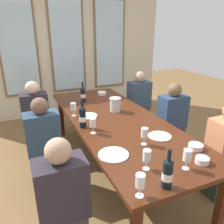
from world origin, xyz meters
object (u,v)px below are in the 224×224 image
Objects in this scene: white_plate_0 at (88,116)px; wine_glass_0 at (93,123)px; wine_bottle_0 at (83,94)px; seated_person_2 at (36,120)px; metal_pitcher at (115,104)px; wine_glass_1 at (144,134)px; tasting_bowl_1 at (196,147)px; wine_glass_3 at (140,181)px; dining_table at (115,123)px; tasting_bowl_0 at (202,160)px; seated_person_0 at (44,146)px; seated_person_3 at (139,104)px; seated_person_4 at (63,206)px; wine_bottle_1 at (83,117)px; tasting_bowl_2 at (102,93)px; seated_person_1 at (171,123)px; wine_bottle_2 at (167,173)px; wine_glass_2 at (187,156)px; seated_person_5 at (224,153)px; wine_glass_4 at (73,107)px; wine_glass_5 at (147,156)px; white_plate_2 at (160,136)px; white_plate_1 at (113,154)px.

wine_glass_0 is (-0.10, -0.50, 0.11)m from white_plate_0.
wine_bottle_0 is 0.80m from seated_person_2.
metal_pitcher reaches higher than wine_glass_1.
wine_glass_3 is (-0.81, -0.34, 0.10)m from tasting_bowl_1.
tasting_bowl_0 is at bearing -77.83° from dining_table.
seated_person_0 is 1.00× the size of seated_person_2.
seated_person_3 reaches higher than wine_glass_1.
seated_person_3 is at bearing 47.21° from seated_person_4.
seated_person_0 reaches higher than wine_bottle_1.
metal_pitcher is 0.84m from tasting_bowl_2.
seated_person_1 is 2.00m from seated_person_2.
wine_glass_3 reaches higher than tasting_bowl_2.
wine_glass_1 is at bearing 73.21° from wine_bottle_2.
wine_bottle_2 is 0.28× the size of seated_person_0.
wine_bottle_1 is at bearing 115.28° from wine_glass_2.
seated_person_5 reaches higher than tasting_bowl_0.
dining_table is at bearing 93.72° from wine_glass_2.
wine_glass_1 is at bearing -66.80° from wine_glass_4.
seated_person_4 is (0.00, -1.03, 0.00)m from seated_person_0.
tasting_bowl_0 is 0.66× the size of wine_glass_5.
wine_bottle_0 is 1.11m from seated_person_0.
dining_table is at bearing 78.58° from wine_glass_5.
tasting_bowl_1 is 0.12× the size of seated_person_4.
white_plate_0 is 1.00m from tasting_bowl_2.
wine_glass_4 reaches higher than white_plate_2.
seated_person_4 is at bearing -151.11° from seated_person_1.
wine_glass_1 is at bearing -61.83° from seated_person_2.
wine_bottle_2 is 0.68m from tasting_bowl_1.
tasting_bowl_0 is (0.04, -0.55, 0.02)m from white_plate_2.
tasting_bowl_0 is (0.15, -1.44, -0.07)m from metal_pitcher.
wine_bottle_0 is 2.67× the size of tasting_bowl_0.
white_plate_1 is 1.94m from tasting_bowl_2.
wine_glass_2 is at bearing -104.23° from white_plate_2.
white_plate_1 is at bearing 173.81° from seated_person_5.
seated_person_0 is 1.99m from seated_person_3.
seated_person_2 is at bearing 101.72° from wine_glass_3.
wine_bottle_1 is at bearing -16.79° from seated_person_0.
white_plate_2 is at bearing -39.58° from wine_bottle_1.
seated_person_1 is 1.00× the size of seated_person_3.
seated_person_0 is (-0.44, 0.13, -0.34)m from wine_bottle_1.
wine_bottle_2 is 0.31m from wine_glass_2.
metal_pitcher is 0.17× the size of seated_person_1.
tasting_bowl_1 reaches higher than white_plate_0.
white_plate_1 is (-0.38, -0.78, 0.06)m from dining_table.
wine_bottle_2 is 2.36m from seated_person_2.
wine_bottle_1 is (-0.67, 0.55, 0.12)m from white_plate_2.
wine_glass_5 is (-0.20, -0.36, 0.00)m from wine_glass_1.
seated_person_5 reaches higher than metal_pitcher.
wine_bottle_0 is 2.26× the size of tasting_bowl_1.
metal_pitcher reaches higher than wine_glass_4.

